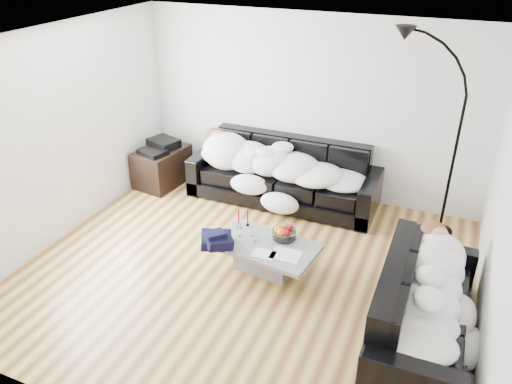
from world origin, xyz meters
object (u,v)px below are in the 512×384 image
at_px(shoes, 395,379).
at_px(av_cabinet, 162,166).
at_px(sleeper_right, 429,287).
at_px(candle_right, 248,218).
at_px(fruit_bowl, 284,232).
at_px(wine_glass_c, 256,235).
at_px(coffee_table, 265,256).
at_px(candle_left, 239,219).
at_px(stereo, 160,145).
at_px(wine_glass_a, 252,230).
at_px(sleeper_back, 282,161).
at_px(sofa_right, 426,306).
at_px(sofa_back, 283,173).
at_px(floor_lamp, 455,153).
at_px(wine_glass_b, 241,230).

height_order(shoes, av_cabinet, av_cabinet).
relative_size(sleeper_right, candle_right, 7.84).
height_order(fruit_bowl, wine_glass_c, fruit_bowl).
bearing_deg(shoes, coffee_table, 154.99).
distance_m(fruit_bowl, candle_right, 0.51).
bearing_deg(candle_left, stereo, 146.61).
height_order(coffee_table, shoes, coffee_table).
height_order(wine_glass_a, av_cabinet, av_cabinet).
bearing_deg(coffee_table, av_cabinet, 148.05).
xyz_separation_m(shoes, av_cabinet, (-3.99, 2.55, 0.24)).
height_order(sleeper_right, shoes, sleeper_right).
bearing_deg(sleeper_back, fruit_bowl, -68.66).
bearing_deg(sleeper_right, sleeper_back, 47.01).
bearing_deg(stereo, sleeper_right, -7.35).
bearing_deg(wine_glass_a, fruit_bowl, 14.64).
bearing_deg(shoes, sofa_right, 87.35).
distance_m(sofa_right, fruit_bowl, 1.78).
distance_m(sofa_right, sleeper_back, 3.03).
bearing_deg(coffee_table, stereo, 148.05).
height_order(sofa_back, coffee_table, sofa_back).
bearing_deg(sleeper_right, floor_lamp, -0.01).
xyz_separation_m(sleeper_back, floor_lamp, (2.21, 0.04, 0.48)).
bearing_deg(wine_glass_b, av_cabinet, 144.73).
relative_size(sofa_right, sleeper_back, 0.87).
relative_size(sleeper_right, wine_glass_a, 10.61).
bearing_deg(sofa_right, candle_right, 71.21).
height_order(candle_right, av_cabinet, av_cabinet).
xyz_separation_m(sofa_back, sofa_right, (2.21, -2.11, -0.04)).
height_order(candle_left, av_cabinet, candle_left).
relative_size(sofa_back, wine_glass_a, 16.82).
relative_size(sleeper_back, sleeper_right, 1.34).
bearing_deg(wine_glass_a, wine_glass_c, -48.32).
relative_size(wine_glass_c, stereo, 0.39).
relative_size(sofa_back, wine_glass_b, 16.43).
distance_m(sleeper_back, shoes, 3.47).
bearing_deg(stereo, coffee_table, -14.70).
bearing_deg(candle_left, wine_glass_b, -58.14).
bearing_deg(wine_glass_a, wine_glass_b, -149.31).
distance_m(wine_glass_b, wine_glass_c, 0.21).
bearing_deg(floor_lamp, candle_left, -133.67).
bearing_deg(wine_glass_b, sofa_right, -12.78).
bearing_deg(floor_lamp, coffee_table, -124.32).
bearing_deg(sleeper_back, candle_right, -87.93).
relative_size(wine_glass_c, candle_left, 0.72).
bearing_deg(sofa_back, wine_glass_c, -80.55).
distance_m(coffee_table, floor_lamp, 2.63).
height_order(sofa_back, candle_left, sofa_back).
relative_size(sofa_back, sofa_right, 1.36).
bearing_deg(fruit_bowl, sofa_right, -21.36).
distance_m(wine_glass_b, av_cabinet, 2.43).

